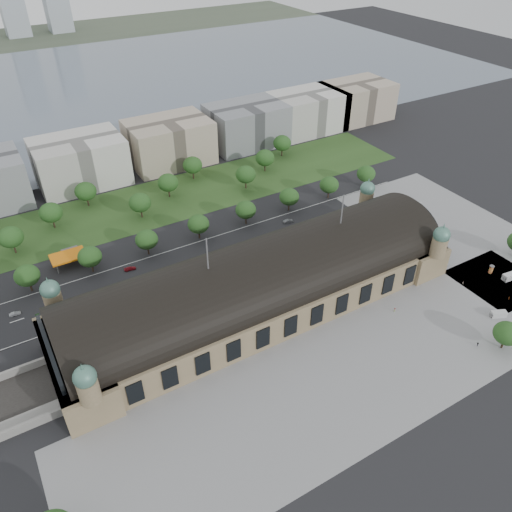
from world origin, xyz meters
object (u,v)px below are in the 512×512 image
parked_car_0 (82,321)px  bus_mid (219,267)px  parked_car_2 (133,303)px  bus_west (224,258)px  traffic_car_5 (288,221)px  parked_car_3 (123,313)px  pedestrian_4 (477,345)px  pedestrian_2 (463,283)px  van_east (509,277)px  parked_car_1 (85,322)px  traffic_car_4 (212,257)px  petrol_station (70,255)px  parked_car_4 (142,305)px  pedestrian_1 (509,298)px  parked_car_6 (180,287)px  traffic_car_6 (387,207)px  parked_car_5 (152,297)px  van_south (498,314)px  traffic_car_1 (15,314)px  bus_east (300,232)px  traffic_car_3 (130,269)px  pedestrian_0 (395,310)px  traffic_car_2 (96,302)px  advertising_column (491,269)px

parked_car_0 → bus_mid: (56.36, 2.00, 1.21)m
parked_car_2 → bus_west: bearing=64.0°
traffic_car_5 → parked_car_3: bearing=109.3°
pedestrian_4 → pedestrian_2: bearing=-167.5°
bus_mid → van_east: bus_mid is taller
pedestrian_2 → parked_car_1: bearing=56.9°
traffic_car_4 → petrol_station: bearing=-118.6°
parked_car_4 → pedestrian_4: 119.99m
parked_car_2 → traffic_car_5: bearing=67.3°
parked_car_2 → bus_mid: bearing=57.6°
petrol_station → pedestrian_1: size_ratio=8.36×
traffic_car_5 → parked_car_6: size_ratio=1.09×
parked_car_2 → bus_mid: 37.18m
petrol_station → traffic_car_6: size_ratio=2.98×
parked_car_3 → parked_car_5: (12.35, 3.48, 0.11)m
bus_mid → van_south: 107.00m
traffic_car_1 → parked_car_2: (39.32, -16.41, 0.05)m
parked_car_4 → pedestrian_2: size_ratio=2.72×
bus_east → pedestrian_2: (35.67, -61.84, -0.82)m
traffic_car_3 → van_south: (106.30, -95.26, 0.46)m
parked_car_2 → van_east: van_east is taller
parked_car_6 → pedestrian_0: 82.20m
traffic_car_2 → parked_car_6: size_ratio=1.20×
traffic_car_6 → parked_car_0: bearing=-90.8°
traffic_car_6 → parked_car_3: size_ratio=1.26×
parked_car_6 → van_south: (93.29, -74.05, 0.50)m
van_east → advertising_column: advertising_column is taller
petrol_station → traffic_car_1: petrol_station is taller
traffic_car_3 → parked_car_0: (-25.32, -21.21, -0.05)m
traffic_car_6 → pedestrian_4: size_ratio=2.68×
parked_car_1 → pedestrian_1: 158.22m
traffic_car_3 → parked_car_0: 33.03m
advertising_column → pedestrian_2: size_ratio=2.06×
parked_car_3 → bus_mid: bearing=57.5°
bus_east → pedestrian_2: bus_east is taller
parked_car_2 → van_east: size_ratio=0.74×
parked_car_2 → advertising_column: size_ratio=1.35×
traffic_car_4 → parked_car_6: parked_car_6 is taller
pedestrian_0 → parked_car_5: bearing=154.9°
bus_mid → pedestrian_4: bus_mid is taller
van_east → traffic_car_1: bearing=162.9°
parked_car_2 → pedestrian_2: (116.35, -54.84, 0.17)m
traffic_car_4 → traffic_car_6: bearing=86.7°
traffic_car_1 → advertising_column: 185.65m
van_south → pedestrian_1: 12.31m
traffic_car_2 → bus_mid: 49.20m
traffic_car_1 → van_east: size_ratio=0.60×
bus_west → pedestrian_4: 101.58m
advertising_column → traffic_car_5: bearing=123.9°
parked_car_6 → pedestrian_0: pedestrian_0 is taller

